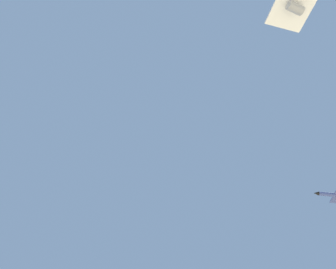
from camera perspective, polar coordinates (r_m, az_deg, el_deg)
name	(u,v)px	position (r m, az deg, el deg)	size (l,w,h in m)	color
chase_jet_left_wing	(335,195)	(157.14, 24.43, -8.53)	(14.01, 11.33, 4.00)	#38478C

